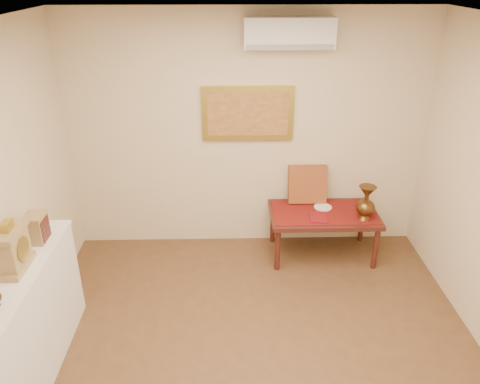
{
  "coord_description": "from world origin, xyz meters",
  "views": [
    {
      "loc": [
        -0.21,
        -2.72,
        3.05
      ],
      "look_at": [
        -0.11,
        1.15,
        1.17
      ],
      "focal_mm": 35.0,
      "sensor_mm": 36.0,
      "label": 1
    }
  ],
  "objects_px": {
    "display_ledge": "(17,342)",
    "mantel_clock": "(13,249)",
    "low_table": "(323,218)",
    "brass_urn_tall": "(366,199)",
    "wooden_chest": "(36,228)"
  },
  "relations": [
    {
      "from": "display_ledge",
      "to": "mantel_clock",
      "type": "height_order",
      "value": "mantel_clock"
    },
    {
      "from": "mantel_clock",
      "to": "low_table",
      "type": "relative_size",
      "value": 0.34
    },
    {
      "from": "display_ledge",
      "to": "brass_urn_tall",
      "type": "bearing_deg",
      "value": 29.13
    },
    {
      "from": "display_ledge",
      "to": "low_table",
      "type": "relative_size",
      "value": 1.68
    },
    {
      "from": "brass_urn_tall",
      "to": "display_ledge",
      "type": "xyz_separation_m",
      "value": [
        -3.08,
        -1.72,
        -0.3
      ]
    },
    {
      "from": "display_ledge",
      "to": "low_table",
      "type": "distance_m",
      "value": 3.27
    },
    {
      "from": "display_ledge",
      "to": "wooden_chest",
      "type": "relative_size",
      "value": 8.28
    },
    {
      "from": "low_table",
      "to": "wooden_chest",
      "type": "bearing_deg",
      "value": -155.38
    },
    {
      "from": "display_ledge",
      "to": "wooden_chest",
      "type": "distance_m",
      "value": 0.9
    },
    {
      "from": "mantel_clock",
      "to": "wooden_chest",
      "type": "xyz_separation_m",
      "value": [
        0.01,
        0.4,
        -0.05
      ]
    },
    {
      "from": "brass_urn_tall",
      "to": "low_table",
      "type": "distance_m",
      "value": 0.54
    },
    {
      "from": "display_ledge",
      "to": "wooden_chest",
      "type": "xyz_separation_m",
      "value": [
        0.02,
        0.66,
        0.61
      ]
    },
    {
      "from": "brass_urn_tall",
      "to": "wooden_chest",
      "type": "distance_m",
      "value": 3.26
    },
    {
      "from": "brass_urn_tall",
      "to": "low_table",
      "type": "xyz_separation_m",
      "value": [
        -0.41,
        0.16,
        -0.31
      ]
    },
    {
      "from": "display_ledge",
      "to": "low_table",
      "type": "bearing_deg",
      "value": 35.1
    }
  ]
}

